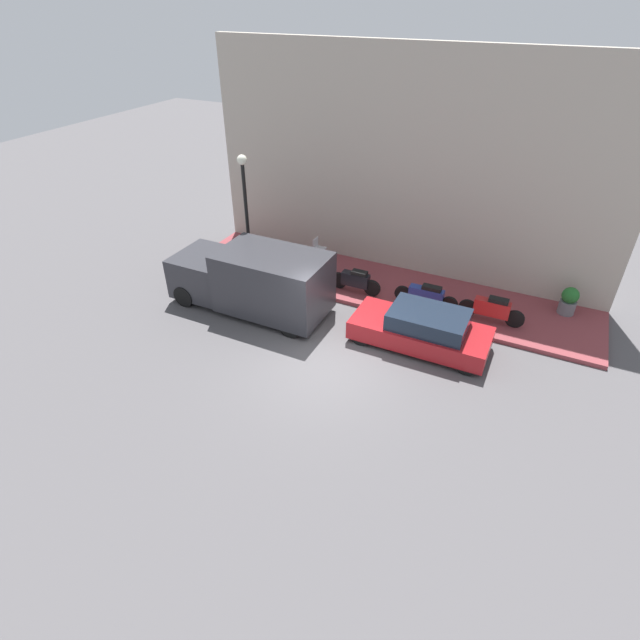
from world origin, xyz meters
The scene contains 11 objects.
ground_plane centered at (0.00, 0.00, 0.00)m, with size 60.00×60.00×0.00m, color #514F51.
sidewalk centered at (4.62, 0.00, 0.07)m, with size 3.06×14.27×0.14m.
building_facade centered at (6.30, 0.00, 3.75)m, with size 0.30×14.27×7.50m.
parked_car centered at (1.98, -2.18, 0.57)m, with size 1.65×3.96×1.20m.
delivery_van centered at (1.62, 3.33, 1.06)m, with size 2.05×5.18×2.09m.
motorcycle_red centered at (3.96, -3.79, 0.59)m, with size 0.30×2.00×0.85m.
motorcycle_black centered at (3.80, 0.65, 0.57)m, with size 0.30×1.78×0.81m.
motorcycle_blue centered at (3.95, -1.75, 0.55)m, with size 0.30×2.08×0.76m.
streetlamp centered at (3.36, 4.53, 2.90)m, with size 0.32×0.32×4.24m.
potted_plant centered at (5.50, -5.87, 0.60)m, with size 0.52×0.52×0.91m.
cafe_chair centered at (5.36, 2.83, 0.66)m, with size 0.40×0.40×0.86m.
Camera 1 is at (-9.89, -4.71, 8.78)m, focal length 28.00 mm.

